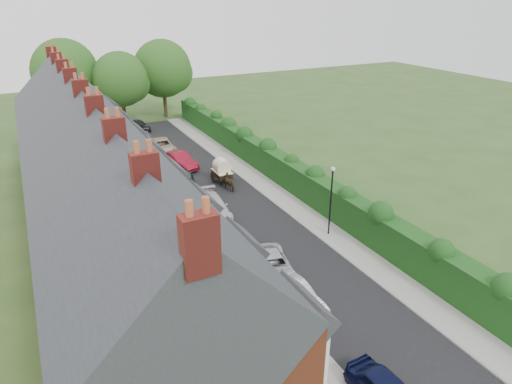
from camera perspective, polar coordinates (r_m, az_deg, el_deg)
ground at (r=28.42m, az=8.06°, el=-10.34°), size 140.00×140.00×0.00m
road at (r=36.50m, az=-2.38°, el=-1.97°), size 6.00×58.00×0.02m
pavement_hedge_side at (r=38.20m, az=3.21°, el=-0.69°), size 2.20×58.00×0.12m
pavement_house_side at (r=35.23m, az=-8.08°, el=-3.10°), size 1.70×58.00×0.12m
kerb_hedge_side at (r=37.72m, az=1.82°, el=-0.98°), size 0.18×58.00×0.13m
kerb_house_side at (r=35.46m, az=-6.87°, el=-2.84°), size 0.18×58.00×0.13m
hedge at (r=38.47m, az=5.58°, el=1.91°), size 2.10×58.00×2.85m
terrace_row at (r=31.27m, az=-19.23°, el=1.07°), size 9.05×40.50×11.50m
garden_wall_row at (r=33.93m, az=-9.15°, el=-3.52°), size 0.35×40.35×1.10m
lamppost at (r=31.46m, az=9.40°, el=-0.06°), size 0.32×0.32×5.16m
tree_far_left at (r=61.00m, az=-16.27°, el=13.25°), size 7.14×6.80×9.29m
tree_far_right at (r=64.22m, az=-11.29°, el=14.75°), size 7.98×7.60×10.31m
tree_far_back at (r=62.98m, az=-22.36°, el=13.59°), size 8.40×8.00×10.82m
car_silver_a at (r=25.41m, az=4.76°, el=-12.77°), size 2.03×4.59×1.47m
car_silver_b at (r=27.87m, az=2.08°, el=-9.21°), size 3.21×5.16×1.33m
car_white at (r=35.07m, az=-5.48°, el=-1.84°), size 2.68×5.40×1.51m
car_green at (r=39.84m, az=-8.82°, el=1.17°), size 2.70×4.60×1.47m
car_red at (r=45.19m, az=-9.55°, el=3.92°), size 2.69×4.94×1.55m
car_beige at (r=49.98m, az=-11.74°, el=5.62°), size 2.63×5.33×1.46m
car_grey at (r=52.97m, az=-13.88°, el=6.42°), size 2.77×5.08×1.40m
car_black at (r=58.92m, az=-14.54°, el=8.09°), size 2.59×4.50×1.44m
horse at (r=39.58m, az=-3.25°, el=1.22°), size 0.99×1.75×1.40m
horse_cart at (r=40.90m, az=-4.29°, el=2.85°), size 1.42×3.14×2.27m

